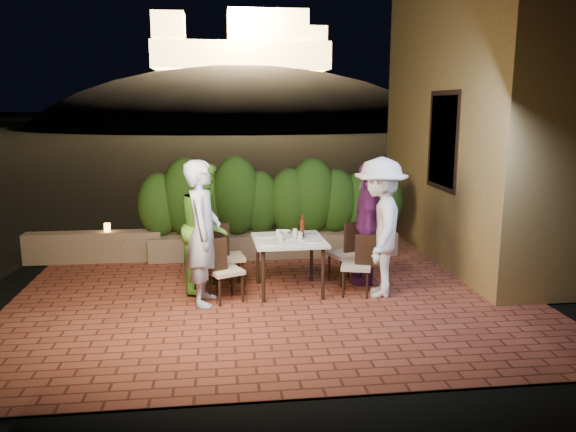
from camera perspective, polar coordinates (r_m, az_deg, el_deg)
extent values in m
plane|color=black|center=(7.50, -1.19, -8.85)|extent=(400.00, 400.00, 0.00)
cube|color=brown|center=(7.99, -1.55, -8.00)|extent=(7.00, 6.00, 0.15)
cube|color=#A1803F|center=(9.98, 18.90, 10.33)|extent=(1.60, 5.00, 5.00)
cube|color=black|center=(9.22, 15.64, 7.38)|extent=(0.08, 1.00, 1.40)
cube|color=black|center=(9.22, 15.58, 7.38)|extent=(0.06, 1.15, 1.55)
cube|color=#7A664D|center=(9.64, -1.38, -2.90)|extent=(4.20, 0.55, 0.40)
cube|color=#7A664D|center=(9.82, -19.11, -2.98)|extent=(2.20, 0.30, 0.50)
ellipsoid|color=black|center=(67.38, -4.62, 5.63)|extent=(52.00, 40.00, 22.00)
cylinder|color=white|center=(7.41, -1.83, -2.82)|extent=(0.22, 0.22, 0.01)
cylinder|color=white|center=(7.84, -2.28, -2.04)|extent=(0.23, 0.23, 0.01)
cylinder|color=white|center=(7.55, 2.45, -2.56)|extent=(0.22, 0.22, 0.01)
cylinder|color=white|center=(7.98, 1.65, -1.80)|extent=(0.22, 0.22, 0.01)
cylinder|color=white|center=(7.72, 0.17, -2.25)|extent=(0.20, 0.20, 0.01)
cylinder|color=white|center=(7.36, 0.91, -2.93)|extent=(0.20, 0.20, 0.01)
cylinder|color=silver|center=(7.54, -0.75, -2.21)|extent=(0.06, 0.06, 0.10)
cylinder|color=silver|center=(7.84, -1.01, -1.71)|extent=(0.06, 0.06, 0.10)
cylinder|color=silver|center=(7.64, 1.26, -2.03)|extent=(0.06, 0.06, 0.10)
cylinder|color=silver|center=(7.82, 0.73, -1.69)|extent=(0.07, 0.07, 0.11)
imported|color=white|center=(8.01, -0.37, -1.63)|extent=(0.22, 0.22, 0.04)
imported|color=silver|center=(7.27, -8.63, -1.73)|extent=(0.51, 0.72, 1.88)
imported|color=#71C73E|center=(7.85, -8.44, -1.05)|extent=(0.81, 0.97, 1.80)
imported|color=white|center=(7.62, 9.30, -1.16)|extent=(0.99, 1.36, 1.88)
imported|color=#712777|center=(8.15, 8.13, -0.69)|extent=(0.70, 1.12, 1.77)
cylinder|color=orange|center=(9.70, -17.89, -1.12)|extent=(0.10, 0.10, 0.14)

